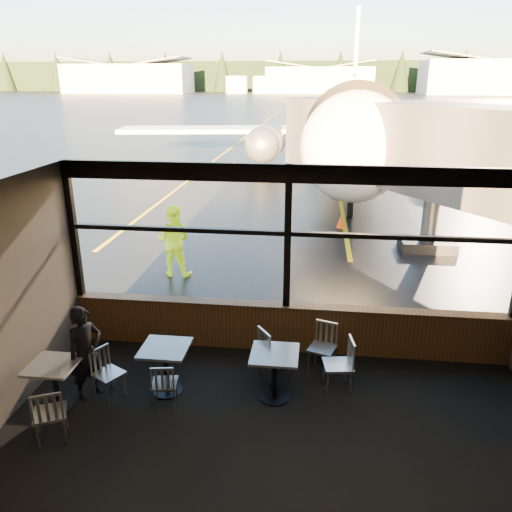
% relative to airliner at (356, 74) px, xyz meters
% --- Properties ---
extents(ground_plane, '(520.00, 520.00, 0.00)m').
position_rel_airliner_xyz_m(ground_plane, '(-2.38, 98.91, -5.12)').
color(ground_plane, black).
rests_on(ground_plane, ground).
extents(carpet_floor, '(8.00, 6.00, 0.01)m').
position_rel_airliner_xyz_m(carpet_floor, '(-2.38, -24.09, -5.11)').
color(carpet_floor, black).
rests_on(carpet_floor, ground).
extents(ceiling, '(8.00, 6.00, 0.04)m').
position_rel_airliner_xyz_m(ceiling, '(-2.38, -24.09, -1.62)').
color(ceiling, '#38332D').
rests_on(ceiling, ground).
extents(window_sill, '(8.00, 0.28, 0.90)m').
position_rel_airliner_xyz_m(window_sill, '(-2.38, -21.09, -4.67)').
color(window_sill, brown).
rests_on(window_sill, ground).
extents(window_header, '(8.00, 0.18, 0.30)m').
position_rel_airliner_xyz_m(window_header, '(-2.38, -21.09, -1.77)').
color(window_header, black).
rests_on(window_header, ground).
extents(mullion_left, '(0.12, 0.12, 2.60)m').
position_rel_airliner_xyz_m(mullion_left, '(-6.33, -21.09, -2.92)').
color(mullion_left, black).
rests_on(mullion_left, ground).
extents(mullion_centre, '(0.12, 0.12, 2.60)m').
position_rel_airliner_xyz_m(mullion_centre, '(-2.38, -21.09, -2.92)').
color(mullion_centre, black).
rests_on(mullion_centre, ground).
extents(window_transom, '(8.00, 0.10, 0.08)m').
position_rel_airliner_xyz_m(window_transom, '(-2.38, -21.09, -2.82)').
color(window_transom, black).
rests_on(window_transom, ground).
extents(airliner, '(29.78, 35.04, 10.24)m').
position_rel_airliner_xyz_m(airliner, '(0.00, 0.00, 0.00)').
color(airliner, white).
rests_on(airliner, ground_plane).
extents(jet_bridge, '(9.48, 11.58, 5.05)m').
position_rel_airliner_xyz_m(jet_bridge, '(1.22, -15.59, -2.59)').
color(jet_bridge, '#2C2C2E').
rests_on(jet_bridge, ground_plane).
extents(cafe_table_near, '(0.74, 0.74, 0.82)m').
position_rel_airliner_xyz_m(cafe_table_near, '(-2.45, -22.64, -4.71)').
color(cafe_table_near, gray).
rests_on(cafe_table_near, carpet_floor).
extents(cafe_table_mid, '(0.75, 0.75, 0.82)m').
position_rel_airliner_xyz_m(cafe_table_mid, '(-4.20, -22.67, -4.71)').
color(cafe_table_mid, gray).
rests_on(cafe_table_mid, carpet_floor).
extents(cafe_table_left, '(0.71, 0.71, 0.78)m').
position_rel_airliner_xyz_m(cafe_table_left, '(-5.77, -23.30, -4.73)').
color(cafe_table_left, '#A6A198').
rests_on(cafe_table_left, carpet_floor).
extents(chair_near_e, '(0.59, 0.59, 0.95)m').
position_rel_airliner_xyz_m(chair_near_e, '(-1.45, -22.33, -4.64)').
color(chair_near_e, beige).
rests_on(chair_near_e, carpet_floor).
extents(chair_near_w, '(0.73, 0.73, 0.97)m').
position_rel_airliner_xyz_m(chair_near_w, '(-2.50, -22.07, -4.64)').
color(chair_near_w, beige).
rests_on(chair_near_w, carpet_floor).
extents(chair_near_n, '(0.62, 0.62, 0.90)m').
position_rel_airliner_xyz_m(chair_near_n, '(-1.70, -21.78, -4.67)').
color(chair_near_n, '#AAA69A').
rests_on(chair_near_n, carpet_floor).
extents(chair_mid_s, '(0.50, 0.50, 0.81)m').
position_rel_airliner_xyz_m(chair_mid_s, '(-4.12, -23.06, -4.72)').
color(chair_mid_s, '#B1ACA0').
rests_on(chair_mid_s, carpet_floor).
extents(chair_mid_w, '(0.64, 0.64, 0.86)m').
position_rel_airliner_xyz_m(chair_mid_w, '(-5.06, -22.95, -4.69)').
color(chair_mid_w, beige).
rests_on(chair_mid_w, carpet_floor).
extents(chair_left_s, '(0.66, 0.66, 0.91)m').
position_rel_airliner_xyz_m(chair_left_s, '(-5.46, -24.02, -4.67)').
color(chair_left_s, '#B8B4A6').
rests_on(chair_left_s, carpet_floor).
extents(passenger, '(0.63, 0.68, 1.56)m').
position_rel_airliner_xyz_m(passenger, '(-5.42, -22.92, -4.34)').
color(passenger, black).
rests_on(passenger, carpet_floor).
extents(ground_crew, '(0.94, 0.75, 1.87)m').
position_rel_airliner_xyz_m(ground_crew, '(-5.50, -17.58, -4.19)').
color(ground_crew, '#BFF219').
rests_on(ground_crew, ground_plane).
extents(cone_nose, '(0.31, 0.31, 0.43)m').
position_rel_airliner_xyz_m(cone_nose, '(-1.02, -12.60, -4.90)').
color(cone_nose, '#EA4F07').
rests_on(cone_nose, ground_plane).
extents(cone_wing, '(0.34, 0.34, 0.47)m').
position_rel_airliner_xyz_m(cone_wing, '(-6.61, -1.34, -4.88)').
color(cone_wing, '#E84F07').
rests_on(cone_wing, ground_plane).
extents(hangar_left, '(45.00, 18.00, 11.00)m').
position_rel_airliner_xyz_m(hangar_left, '(-72.38, 158.91, 0.38)').
color(hangar_left, silver).
rests_on(hangar_left, ground_plane).
extents(hangar_mid, '(38.00, 15.00, 10.00)m').
position_rel_airliner_xyz_m(hangar_mid, '(-2.38, 163.91, -0.12)').
color(hangar_mid, silver).
rests_on(hangar_mid, ground_plane).
extents(hangar_right, '(50.00, 20.00, 12.00)m').
position_rel_airliner_xyz_m(hangar_right, '(57.62, 156.91, 0.88)').
color(hangar_right, silver).
rests_on(hangar_right, ground_plane).
extents(fuel_tank_a, '(8.00, 8.00, 6.00)m').
position_rel_airliner_xyz_m(fuel_tank_a, '(-32.38, 160.91, -2.12)').
color(fuel_tank_a, silver).
rests_on(fuel_tank_a, ground_plane).
extents(fuel_tank_b, '(8.00, 8.00, 6.00)m').
position_rel_airliner_xyz_m(fuel_tank_b, '(-22.38, 160.91, -2.12)').
color(fuel_tank_b, silver).
rests_on(fuel_tank_b, ground_plane).
extents(fuel_tank_c, '(8.00, 8.00, 6.00)m').
position_rel_airliner_xyz_m(fuel_tank_c, '(-12.38, 160.91, -2.12)').
color(fuel_tank_c, silver).
rests_on(fuel_tank_c, ground_plane).
extents(treeline, '(360.00, 3.00, 12.00)m').
position_rel_airliner_xyz_m(treeline, '(-2.38, 188.91, 0.88)').
color(treeline, black).
rests_on(treeline, ground_plane).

